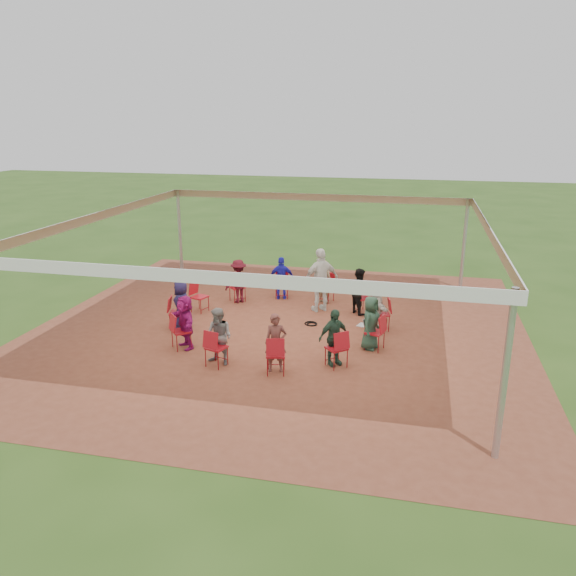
% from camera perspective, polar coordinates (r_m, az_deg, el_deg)
% --- Properties ---
extents(ground, '(80.00, 80.00, 0.00)m').
position_cam_1_polar(ground, '(15.27, -0.88, -4.17)').
color(ground, '#2C4D18').
rests_on(ground, ground).
extents(dirt_patch, '(13.00, 13.00, 0.00)m').
position_cam_1_polar(dirt_patch, '(15.26, -0.88, -4.15)').
color(dirt_patch, brown).
rests_on(dirt_patch, ground).
extents(tent, '(10.33, 10.33, 3.00)m').
position_cam_1_polar(tent, '(14.58, -0.92, 4.56)').
color(tent, '#B2B2B7').
rests_on(tent, ground).
extents(chair_0, '(0.55, 0.53, 0.90)m').
position_cam_1_polar(chair_0, '(13.95, 8.80, -4.48)').
color(chair_0, '#AB111D').
rests_on(chair_0, ground).
extents(chair_1, '(0.52, 0.50, 0.90)m').
position_cam_1_polar(chair_1, '(15.28, 9.49, -2.59)').
color(chair_1, '#AB111D').
rests_on(chair_1, ground).
extents(chair_2, '(0.61, 0.61, 0.90)m').
position_cam_1_polar(chair_2, '(16.52, 7.54, -1.00)').
color(chair_2, '#AB111D').
rests_on(chair_2, ground).
extents(chair_3, '(0.53, 0.55, 0.90)m').
position_cam_1_polar(chair_3, '(17.39, 3.87, 0.03)').
color(chair_3, '#AB111D').
rests_on(chair_3, ground).
extents(chair_4, '(0.50, 0.52, 0.90)m').
position_cam_1_polar(chair_4, '(17.73, -0.63, 0.40)').
color(chair_4, '#AB111D').
rests_on(chair_4, ground).
extents(chair_5, '(0.61, 0.61, 0.90)m').
position_cam_1_polar(chair_5, '(17.46, -5.18, 0.07)').
color(chair_5, '#AB111D').
rests_on(chair_5, ground).
extents(chair_6, '(0.55, 0.53, 0.90)m').
position_cam_1_polar(chair_6, '(16.65, -8.97, -0.92)').
color(chair_6, '#AB111D').
rests_on(chair_6, ground).
extents(chair_7, '(0.52, 0.50, 0.90)m').
position_cam_1_polar(chair_7, '(15.44, -11.16, -2.48)').
color(chair_7, '#AB111D').
rests_on(chair_7, ground).
extents(chair_8, '(0.61, 0.61, 0.90)m').
position_cam_1_polar(chair_8, '(14.10, -10.80, -4.36)').
color(chair_8, '#AB111D').
rests_on(chair_8, ground).
extents(chair_9, '(0.53, 0.55, 0.90)m').
position_cam_1_polar(chair_9, '(13.01, -7.29, -6.04)').
color(chair_9, '#AB111D').
rests_on(chair_9, ground).
extents(chair_10, '(0.50, 0.52, 0.90)m').
position_cam_1_polar(chair_10, '(12.55, -1.25, -6.78)').
color(chair_10, '#AB111D').
rests_on(chair_10, ground).
extents(chair_11, '(0.61, 0.61, 0.90)m').
position_cam_1_polar(chair_11, '(12.92, 4.95, -6.13)').
color(chair_11, '#AB111D').
rests_on(chair_11, ground).
extents(person_seated_0, '(0.55, 0.74, 1.35)m').
position_cam_1_polar(person_seated_0, '(13.91, 8.39, -3.51)').
color(person_seated_0, '#274736').
rests_on(person_seated_0, ground).
extents(person_seated_1, '(0.72, 1.32, 1.35)m').
position_cam_1_polar(person_seated_1, '(15.19, 9.08, -1.77)').
color(person_seated_1, beige).
rests_on(person_seated_1, ground).
extents(person_seated_2, '(0.72, 0.74, 1.35)m').
position_cam_1_polar(person_seated_2, '(16.38, 7.23, -0.30)').
color(person_seated_2, black).
rests_on(person_seated_2, ground).
extents(person_seated_3, '(0.57, 0.46, 1.35)m').
position_cam_1_polar(person_seated_3, '(17.22, 3.71, 0.67)').
color(person_seated_3, '#927D5C').
rests_on(person_seated_3, ground).
extents(person_seated_4, '(0.86, 0.56, 1.35)m').
position_cam_1_polar(person_seated_4, '(17.55, -0.64, 1.01)').
color(person_seated_4, '#1E1CB8').
rests_on(person_seated_4, ground).
extents(person_seated_5, '(0.94, 0.91, 1.35)m').
position_cam_1_polar(person_seated_5, '(17.29, -5.03, 0.70)').
color(person_seated_5, '#470C17').
rests_on(person_seated_5, ground).
extents(person_seated_6, '(0.50, 0.72, 1.35)m').
position_cam_1_polar(person_seated_6, '(15.34, -10.77, -1.67)').
color(person_seated_6, '#1F1943').
rests_on(person_seated_6, ground).
extents(person_seated_7, '(1.19, 1.24, 1.35)m').
position_cam_1_polar(person_seated_7, '(14.05, -10.39, -3.40)').
color(person_seated_7, '#971266').
rests_on(person_seated_7, ground).
extents(person_seated_8, '(0.74, 0.56, 1.35)m').
position_cam_1_polar(person_seated_8, '(13.01, -7.01, -4.93)').
color(person_seated_8, gray).
rests_on(person_seated_8, ground).
extents(person_seated_9, '(0.55, 0.42, 1.35)m').
position_cam_1_polar(person_seated_9, '(12.57, -1.24, -5.60)').
color(person_seated_9, brown).
rests_on(person_seated_9, ground).
extents(person_seated_10, '(0.86, 0.83, 1.35)m').
position_cam_1_polar(person_seated_10, '(12.92, 4.68, -5.01)').
color(person_seated_10, '#274736').
rests_on(person_seated_10, ground).
extents(standing_person, '(1.23, 1.11, 1.89)m').
position_cam_1_polar(standing_person, '(16.40, 3.36, 0.81)').
color(standing_person, silver).
rests_on(standing_person, ground).
extents(cable_coil, '(0.45, 0.45, 0.03)m').
position_cam_1_polar(cable_coil, '(15.57, 2.38, -3.66)').
color(cable_coil, black).
rests_on(cable_coil, ground).
extents(laptop, '(0.31, 0.35, 0.20)m').
position_cam_1_polar(laptop, '(13.99, 7.75, -3.58)').
color(laptop, '#B7B7BC').
rests_on(laptop, ground).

